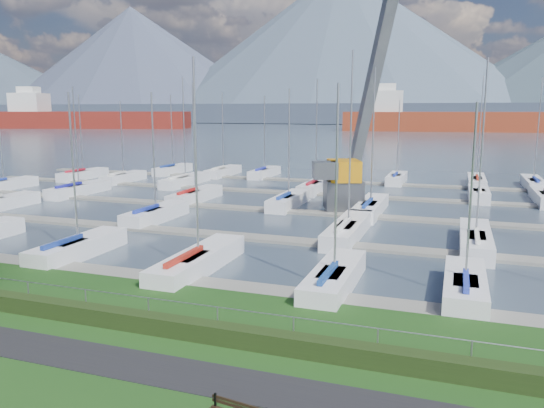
% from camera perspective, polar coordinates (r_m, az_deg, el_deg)
% --- Properties ---
extents(path, '(160.00, 2.00, 0.04)m').
position_cam_1_polar(path, '(19.44, -15.34, -16.25)').
color(path, black).
rests_on(path, grass).
extents(water, '(800.00, 540.00, 0.20)m').
position_cam_1_polar(water, '(277.53, 17.27, 7.85)').
color(water, '#3A4755').
extents(hedge, '(80.00, 0.70, 0.70)m').
position_cam_1_polar(hedge, '(21.28, -11.34, -12.68)').
color(hedge, '#203011').
rests_on(hedge, grass).
extents(fence, '(80.00, 0.04, 0.04)m').
position_cam_1_polar(fence, '(21.29, -10.87, -10.20)').
color(fence, gray).
rests_on(fence, grass).
extents(foothill, '(900.00, 80.00, 12.00)m').
position_cam_1_polar(foothill, '(347.36, 17.78, 9.26)').
color(foothill, '#3E485B').
rests_on(foothill, water).
extents(mountains, '(1190.00, 360.00, 115.00)m').
position_cam_1_polar(mountains, '(423.55, 19.42, 14.76)').
color(mountains, '#3B4857').
rests_on(mountains, water).
extents(docks, '(90.00, 41.60, 0.25)m').
position_cam_1_polar(docks, '(45.24, 5.85, -1.06)').
color(docks, gray).
rests_on(docks, water).
extents(crane, '(7.59, 12.97, 22.35)m').
position_cam_1_polar(crane, '(47.48, 8.63, 6.16)').
color(crane, '#505257').
rests_on(crane, water).
extents(cargo_ship_west, '(89.77, 41.10, 21.50)m').
position_cam_1_polar(cargo_ship_west, '(267.37, -19.42, 8.54)').
color(cargo_ship_west, maroon).
rests_on(cargo_ship_west, water).
extents(cargo_ship_mid, '(113.06, 29.29, 21.50)m').
position_cam_1_polar(cargo_ship_mid, '(230.99, 20.75, 8.24)').
color(cargo_ship_mid, maroon).
rests_on(cargo_ship_mid, water).
extents(sailboat_fleet, '(75.24, 49.67, 12.94)m').
position_cam_1_polar(sailboat_fleet, '(47.16, 4.94, 6.29)').
color(sailboat_fleet, white).
rests_on(sailboat_fleet, water).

